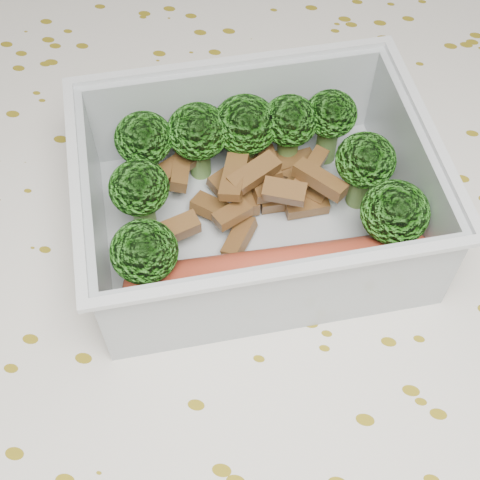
# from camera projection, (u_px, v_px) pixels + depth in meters

# --- Properties ---
(dining_table) EXTENTS (1.40, 0.90, 0.75)m
(dining_table) POSITION_uv_depth(u_px,v_px,m) (247.00, 328.00, 0.47)
(dining_table) COLOR brown
(dining_table) RESTS_ON ground
(tablecloth) EXTENTS (1.46, 0.96, 0.19)m
(tablecloth) POSITION_uv_depth(u_px,v_px,m) (247.00, 293.00, 0.43)
(tablecloth) COLOR silver
(tablecloth) RESTS_ON dining_table
(lunch_container) EXTENTS (0.24, 0.22, 0.07)m
(lunch_container) POSITION_uv_depth(u_px,v_px,m) (256.00, 204.00, 0.39)
(lunch_container) COLOR silver
(lunch_container) RESTS_ON tablecloth
(broccoli_florets) EXTENTS (0.19, 0.15, 0.05)m
(broccoli_florets) POSITION_uv_depth(u_px,v_px,m) (251.00, 162.00, 0.39)
(broccoli_florets) COLOR #608C3F
(broccoli_florets) RESTS_ON lunch_container
(meat_pile) EXTENTS (0.12, 0.10, 0.03)m
(meat_pile) POSITION_uv_depth(u_px,v_px,m) (256.00, 184.00, 0.40)
(meat_pile) COLOR brown
(meat_pile) RESTS_ON lunch_container
(sausage) EXTENTS (0.16, 0.08, 0.03)m
(sausage) POSITION_uv_depth(u_px,v_px,m) (279.00, 270.00, 0.37)
(sausage) COLOR #B23F27
(sausage) RESTS_ON lunch_container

